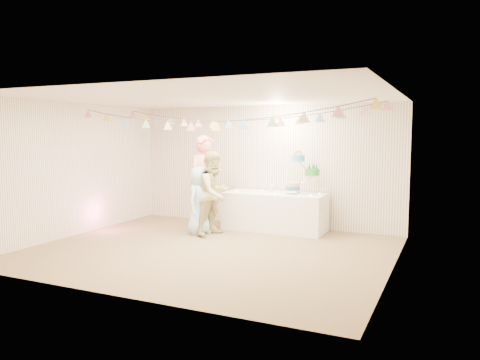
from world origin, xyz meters
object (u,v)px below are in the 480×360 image
at_px(person_adult_b, 214,193).
at_px(person_child, 200,200).
at_px(cake_stand, 301,176).
at_px(person_adult_a, 206,183).
at_px(table, 275,212).

xyz_separation_m(person_adult_b, person_child, (-0.30, -0.05, -0.15)).
distance_m(person_adult_b, person_child, 0.34).
bearing_deg(person_child, cake_stand, -55.50).
relative_size(person_adult_a, person_adult_b, 1.19).
relative_size(cake_stand, person_child, 0.60).
distance_m(cake_stand, person_child, 2.10).
xyz_separation_m(table, person_adult_b, (-0.93, -0.90, 0.44)).
distance_m(person_adult_a, person_child, 0.44).
height_order(table, person_adult_b, person_adult_b).
bearing_deg(person_adult_b, person_child, 111.17).
height_order(person_adult_a, person_child, person_adult_a).
bearing_deg(cake_stand, person_adult_b, -147.35).
bearing_deg(cake_stand, person_adult_a, -159.46).
distance_m(table, cake_stand, 0.95).
xyz_separation_m(person_adult_a, person_child, (0.03, -0.32, -0.31)).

